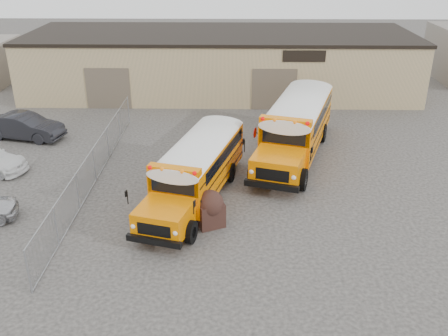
{
  "coord_description": "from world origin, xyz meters",
  "views": [
    {
      "loc": [
        1.05,
        -20.01,
        11.4
      ],
      "look_at": [
        0.65,
        1.21,
        1.6
      ],
      "focal_mm": 40.0,
      "sensor_mm": 36.0,
      "label": 1
    }
  ],
  "objects_px": {
    "school_bus_left": "(230,125)",
    "tarp_bundle": "(210,208)",
    "car_dark": "(25,126)",
    "school_bus_right": "(315,91)"
  },
  "relations": [
    {
      "from": "school_bus_right",
      "to": "tarp_bundle",
      "type": "distance_m",
      "value": 15.96
    },
    {
      "from": "school_bus_right",
      "to": "car_dark",
      "type": "height_order",
      "value": "school_bus_right"
    },
    {
      "from": "tarp_bundle",
      "to": "car_dark",
      "type": "bearing_deg",
      "value": 139.68
    },
    {
      "from": "school_bus_left",
      "to": "car_dark",
      "type": "relative_size",
      "value": 2.03
    },
    {
      "from": "school_bus_right",
      "to": "car_dark",
      "type": "xyz_separation_m",
      "value": [
        -18.5,
        -4.38,
        -1.07
      ]
    },
    {
      "from": "school_bus_left",
      "to": "tarp_bundle",
      "type": "height_order",
      "value": "school_bus_left"
    },
    {
      "from": "school_bus_right",
      "to": "school_bus_left",
      "type": "bearing_deg",
      "value": -132.71
    },
    {
      "from": "school_bus_left",
      "to": "car_dark",
      "type": "distance_m",
      "value": 12.91
    },
    {
      "from": "school_bus_right",
      "to": "car_dark",
      "type": "distance_m",
      "value": 19.04
    },
    {
      "from": "car_dark",
      "to": "school_bus_left",
      "type": "bearing_deg",
      "value": -85.26
    }
  ]
}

